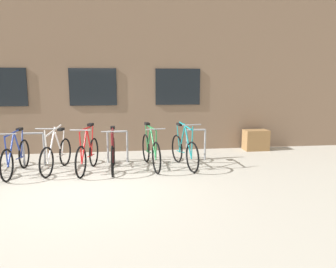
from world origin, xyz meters
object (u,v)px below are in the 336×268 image
object	(u,v)px
bicycle_teal	(184,150)
bicycle_red	(88,154)
bicycle_white	(56,154)
bicycle_blue	(16,157)
bicycle_maroon	(113,154)
planter_box	(256,140)
bicycle_green	(151,151)

from	to	relation	value
bicycle_teal	bicycle_red	xyz separation A→B (m)	(-2.23, -0.09, -0.01)
bicycle_white	bicycle_blue	xyz separation A→B (m)	(-0.83, -0.14, 0.00)
bicycle_maroon	bicycle_blue	xyz separation A→B (m)	(-2.10, -0.05, 0.00)
bicycle_teal	bicycle_red	distance (m)	2.24
bicycle_white	bicycle_blue	size ratio (longest dim) A/B	0.96
bicycle_maroon	bicycle_teal	world-z (taller)	bicycle_teal
bicycle_white	planter_box	distance (m)	5.60
bicycle_green	bicycle_maroon	size ratio (longest dim) A/B	1.06
planter_box	bicycle_teal	bearing A→B (deg)	-147.71
bicycle_green	planter_box	world-z (taller)	bicycle_green
bicycle_white	bicycle_teal	xyz separation A→B (m)	(2.94, -0.06, 0.02)
bicycle_white	bicycle_red	size ratio (longest dim) A/B	1.02
bicycle_white	bicycle_maroon	bearing A→B (deg)	-4.39
bicycle_maroon	bicycle_red	world-z (taller)	bicycle_red
bicycle_teal	bicycle_blue	distance (m)	3.77
bicycle_red	bicycle_teal	bearing A→B (deg)	2.19
bicycle_teal	bicycle_red	world-z (taller)	bicycle_teal
bicycle_white	planter_box	bearing A→B (deg)	15.46
bicycle_teal	planter_box	world-z (taller)	bicycle_teal
bicycle_maroon	bicycle_white	bearing A→B (deg)	175.61
bicycle_white	planter_box	size ratio (longest dim) A/B	2.38
bicycle_blue	bicycle_white	bearing A→B (deg)	9.87
bicycle_maroon	bicycle_blue	size ratio (longest dim) A/B	0.97
planter_box	bicycle_red	bearing A→B (deg)	-160.77
bicycle_white	bicycle_blue	world-z (taller)	bicycle_white
bicycle_green	planter_box	size ratio (longest dim) A/B	2.55
bicycle_blue	bicycle_maroon	bearing A→B (deg)	1.26
bicycle_green	bicycle_red	bearing A→B (deg)	-173.82
bicycle_maroon	planter_box	xyz separation A→B (m)	(4.12, 1.59, -0.08)
bicycle_blue	bicycle_green	bearing A→B (deg)	3.04
bicycle_green	bicycle_white	world-z (taller)	bicycle_white
bicycle_maroon	planter_box	distance (m)	4.42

